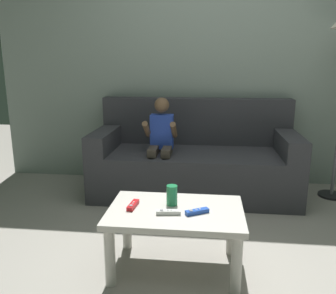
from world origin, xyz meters
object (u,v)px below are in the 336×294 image
couch (194,161)px  soda_can (172,195)px  game_remote_blue_center (197,212)px  game_remote_red_near_edge (133,205)px  person_seated_on_couch (161,142)px  game_remote_white_far_corner (168,212)px  coffee_table (176,220)px

couch → soda_can: 1.26m
game_remote_blue_center → game_remote_red_near_edge: bearing=172.5°
person_seated_on_couch → game_remote_blue_center: (0.36, -1.18, -0.13)m
person_seated_on_couch → couch: bearing=30.6°
game_remote_blue_center → game_remote_white_far_corner: size_ratio=0.97×
game_remote_blue_center → game_remote_white_far_corner: 0.16m
coffee_table → game_remote_blue_center: (0.13, -0.05, 0.08)m
person_seated_on_couch → game_remote_white_far_corner: (0.20, -1.21, -0.13)m
person_seated_on_couch → soda_can: person_seated_on_couch is taller
couch → game_remote_red_near_edge: bearing=-103.6°
couch → game_remote_blue_center: 1.36m
coffee_table → person_seated_on_couch: bearing=101.8°
couch → game_remote_white_far_corner: (-0.10, -1.39, 0.10)m
game_remote_white_far_corner → game_remote_red_near_edge: bearing=160.6°
coffee_table → game_remote_red_near_edge: size_ratio=5.54×
couch → coffee_table: couch is taller
game_remote_blue_center → game_remote_white_far_corner: bearing=-170.5°
person_seated_on_couch → coffee_table: bearing=-78.2°
couch → game_remote_blue_center: couch is taller
soda_can → coffee_table: bearing=-66.5°
game_remote_red_near_edge → game_remote_blue_center: same height
person_seated_on_couch → game_remote_white_far_corner: person_seated_on_couch is taller
game_remote_red_near_edge → soda_can: 0.24m
person_seated_on_couch → game_remote_white_far_corner: bearing=-80.5°
person_seated_on_couch → coffee_table: size_ratio=1.16×
coffee_table → game_remote_red_near_edge: (-0.26, 0.00, 0.08)m
game_remote_red_near_edge → game_remote_blue_center: 0.39m
couch → coffee_table: size_ratio=2.35×
game_remote_red_near_edge → game_remote_blue_center: (0.38, -0.05, 0.00)m
person_seated_on_couch → game_remote_red_near_edge: person_seated_on_couch is taller
soda_can → couch: bearing=85.9°
person_seated_on_couch → coffee_table: person_seated_on_couch is taller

